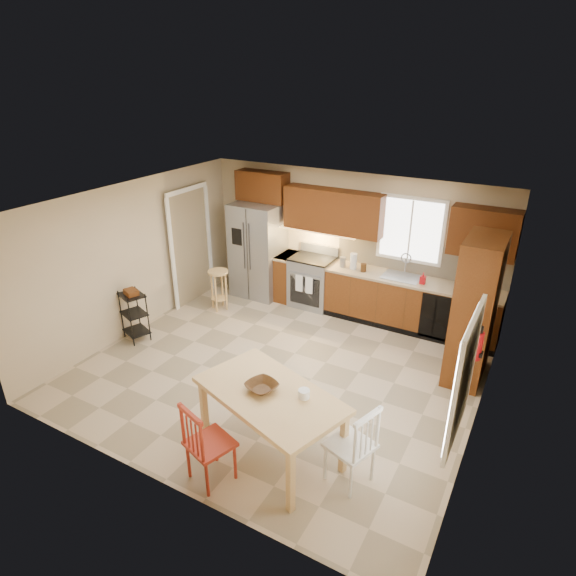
# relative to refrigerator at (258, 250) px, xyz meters

# --- Properties ---
(floor) EXTENTS (5.50, 5.50, 0.00)m
(floor) POSITION_rel_refrigerator_xyz_m (1.70, -2.12, -0.91)
(floor) COLOR tan
(floor) RESTS_ON ground
(ceiling) EXTENTS (5.50, 5.00, 0.02)m
(ceiling) POSITION_rel_refrigerator_xyz_m (1.70, -2.12, 1.59)
(ceiling) COLOR silver
(ceiling) RESTS_ON ground
(wall_back) EXTENTS (5.50, 0.02, 2.50)m
(wall_back) POSITION_rel_refrigerator_xyz_m (1.70, 0.38, 0.34)
(wall_back) COLOR #CCB793
(wall_back) RESTS_ON ground
(wall_front) EXTENTS (5.50, 0.02, 2.50)m
(wall_front) POSITION_rel_refrigerator_xyz_m (1.70, -4.62, 0.34)
(wall_front) COLOR #CCB793
(wall_front) RESTS_ON ground
(wall_left) EXTENTS (0.02, 5.00, 2.50)m
(wall_left) POSITION_rel_refrigerator_xyz_m (-1.05, -2.12, 0.34)
(wall_left) COLOR #CCB793
(wall_left) RESTS_ON ground
(wall_right) EXTENTS (0.02, 5.00, 2.50)m
(wall_right) POSITION_rel_refrigerator_xyz_m (4.45, -2.12, 0.34)
(wall_right) COLOR #CCB793
(wall_right) RESTS_ON ground
(refrigerator) EXTENTS (0.92, 0.75, 1.82)m
(refrigerator) POSITION_rel_refrigerator_xyz_m (0.00, 0.00, 0.00)
(refrigerator) COLOR gray
(refrigerator) RESTS_ON floor
(range_stove) EXTENTS (0.76, 0.63, 0.92)m
(range_stove) POSITION_rel_refrigerator_xyz_m (1.15, 0.06, -0.45)
(range_stove) COLOR gray
(range_stove) RESTS_ON floor
(base_cabinet_narrow) EXTENTS (0.30, 0.60, 0.90)m
(base_cabinet_narrow) POSITION_rel_refrigerator_xyz_m (0.60, 0.08, -0.46)
(base_cabinet_narrow) COLOR brown
(base_cabinet_narrow) RESTS_ON floor
(base_cabinet_run) EXTENTS (2.92, 0.60, 0.90)m
(base_cabinet_run) POSITION_rel_refrigerator_xyz_m (2.99, 0.08, -0.46)
(base_cabinet_run) COLOR brown
(base_cabinet_run) RESTS_ON floor
(dishwasher) EXTENTS (0.60, 0.02, 0.78)m
(dishwasher) POSITION_rel_refrigerator_xyz_m (3.55, -0.22, -0.46)
(dishwasher) COLOR black
(dishwasher) RESTS_ON floor
(backsplash) EXTENTS (2.92, 0.03, 0.55)m
(backsplash) POSITION_rel_refrigerator_xyz_m (2.99, 0.36, 0.27)
(backsplash) COLOR beige
(backsplash) RESTS_ON wall_back
(upper_over_fridge) EXTENTS (1.00, 0.35, 0.55)m
(upper_over_fridge) POSITION_rel_refrigerator_xyz_m (0.00, 0.20, 1.19)
(upper_over_fridge) COLOR #582A0E
(upper_over_fridge) RESTS_ON wall_back
(upper_left_block) EXTENTS (1.80, 0.35, 0.75)m
(upper_left_block) POSITION_rel_refrigerator_xyz_m (1.45, 0.20, 0.92)
(upper_left_block) COLOR #582A0E
(upper_left_block) RESTS_ON wall_back
(upper_right_block) EXTENTS (1.00, 0.35, 0.75)m
(upper_right_block) POSITION_rel_refrigerator_xyz_m (3.95, 0.20, 0.92)
(upper_right_block) COLOR #582A0E
(upper_right_block) RESTS_ON wall_back
(window_back) EXTENTS (1.12, 0.04, 1.12)m
(window_back) POSITION_rel_refrigerator_xyz_m (2.80, 0.35, 0.74)
(window_back) COLOR white
(window_back) RESTS_ON wall_back
(sink) EXTENTS (0.62, 0.46, 0.16)m
(sink) POSITION_rel_refrigerator_xyz_m (2.80, 0.08, -0.05)
(sink) COLOR gray
(sink) RESTS_ON base_cabinet_run
(undercab_glow) EXTENTS (1.60, 0.30, 0.01)m
(undercab_glow) POSITION_rel_refrigerator_xyz_m (1.15, 0.17, 0.52)
(undercab_glow) COLOR #FFBF66
(undercab_glow) RESTS_ON wall_back
(soap_bottle) EXTENTS (0.09, 0.09, 0.19)m
(soap_bottle) POSITION_rel_refrigerator_xyz_m (3.18, -0.02, 0.09)
(soap_bottle) COLOR #B90C14
(soap_bottle) RESTS_ON base_cabinet_run
(paper_towel) EXTENTS (0.12, 0.12, 0.28)m
(paper_towel) POSITION_rel_refrigerator_xyz_m (1.95, 0.03, 0.13)
(paper_towel) COLOR white
(paper_towel) RESTS_ON base_cabinet_run
(canister_steel) EXTENTS (0.11, 0.11, 0.18)m
(canister_steel) POSITION_rel_refrigerator_xyz_m (1.75, 0.03, 0.08)
(canister_steel) COLOR gray
(canister_steel) RESTS_ON base_cabinet_run
(canister_wood) EXTENTS (0.10, 0.10, 0.14)m
(canister_wood) POSITION_rel_refrigerator_xyz_m (2.15, -0.00, 0.06)
(canister_wood) COLOR #4D2E14
(canister_wood) RESTS_ON base_cabinet_run
(pantry) EXTENTS (0.50, 0.95, 2.10)m
(pantry) POSITION_rel_refrigerator_xyz_m (4.13, -0.93, 0.14)
(pantry) COLOR brown
(pantry) RESTS_ON floor
(fire_extinguisher) EXTENTS (0.12, 0.12, 0.36)m
(fire_extinguisher) POSITION_rel_refrigerator_xyz_m (4.33, -1.98, 0.19)
(fire_extinguisher) COLOR #B90C14
(fire_extinguisher) RESTS_ON wall_right
(window_right) EXTENTS (0.04, 1.02, 1.32)m
(window_right) POSITION_rel_refrigerator_xyz_m (4.38, -3.27, 0.54)
(window_right) COLOR white
(window_right) RESTS_ON wall_right
(doorway) EXTENTS (0.04, 0.95, 2.10)m
(doorway) POSITION_rel_refrigerator_xyz_m (-0.97, -0.82, 0.14)
(doorway) COLOR #8C7A59
(doorway) RESTS_ON wall_left
(dining_table) EXTENTS (1.89, 1.42, 0.82)m
(dining_table) POSITION_rel_refrigerator_xyz_m (2.47, -3.64, -0.50)
(dining_table) COLOR #DFB36F
(dining_table) RESTS_ON floor
(chair_red) EXTENTS (0.58, 0.58, 0.99)m
(chair_red) POSITION_rel_refrigerator_xyz_m (2.12, -4.29, -0.42)
(chair_red) COLOR #A82C19
(chair_red) RESTS_ON floor
(chair_white) EXTENTS (0.58, 0.58, 0.99)m
(chair_white) POSITION_rel_refrigerator_xyz_m (3.42, -3.59, -0.42)
(chair_white) COLOR white
(chair_white) RESTS_ON floor
(table_bowl) EXTENTS (0.43, 0.43, 0.08)m
(table_bowl) POSITION_rel_refrigerator_xyz_m (2.37, -3.64, -0.08)
(table_bowl) COLOR #4D2E14
(table_bowl) RESTS_ON dining_table
(table_jar) EXTENTS (0.17, 0.17, 0.15)m
(table_jar) POSITION_rel_refrigerator_xyz_m (2.84, -3.54, -0.05)
(table_jar) COLOR white
(table_jar) RESTS_ON dining_table
(bar_stool) EXTENTS (0.37, 0.37, 0.76)m
(bar_stool) POSITION_rel_refrigerator_xyz_m (-0.27, -0.95, -0.53)
(bar_stool) COLOR #DFB36F
(bar_stool) RESTS_ON floor
(utility_cart) EXTENTS (0.51, 0.46, 0.84)m
(utility_cart) POSITION_rel_refrigerator_xyz_m (-0.80, -2.51, -0.49)
(utility_cart) COLOR black
(utility_cart) RESTS_ON floor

